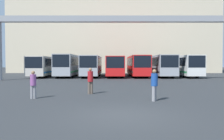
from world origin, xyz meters
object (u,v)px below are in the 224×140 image
(bus_slot_4, at_px, (137,65))
(pedestrian_mid_left, at_px, (90,80))
(bus_slot_3, at_px, (114,65))
(bus_slot_6, at_px, (182,65))
(bus_slot_1, at_px, (69,64))
(bus_slot_2, at_px, (91,65))
(pedestrian_near_center, at_px, (33,84))
(pedestrian_far_center, at_px, (154,84))
(bus_slot_0, at_px, (46,65))
(bus_slot_5, at_px, (159,65))

(bus_slot_4, relative_size, pedestrian_mid_left, 6.64)
(bus_slot_3, xyz_separation_m, bus_slot_6, (10.63, -0.45, 0.07))
(bus_slot_6, bearing_deg, bus_slot_1, 179.52)
(bus_slot_1, distance_m, bus_slot_2, 3.58)
(pedestrian_near_center, bearing_deg, bus_slot_4, -124.78)
(bus_slot_1, xyz_separation_m, bus_slot_6, (17.72, -0.15, -0.07))
(bus_slot_1, bearing_deg, bus_slot_4, -0.60)
(bus_slot_1, bearing_deg, pedestrian_far_center, -68.22)
(bus_slot_1, bearing_deg, bus_slot_3, 2.41)
(pedestrian_far_center, relative_size, pedestrian_mid_left, 0.99)
(bus_slot_0, height_order, bus_slot_4, bus_slot_4)
(bus_slot_1, relative_size, pedestrian_far_center, 6.84)
(bus_slot_0, xyz_separation_m, bus_slot_1, (3.54, 0.60, 0.16))
(bus_slot_2, height_order, bus_slot_4, bus_slot_4)
(pedestrian_far_center, height_order, pedestrian_mid_left, pedestrian_mid_left)
(bus_slot_2, xyz_separation_m, bus_slot_3, (3.54, 0.77, -0.05))
(bus_slot_0, relative_size, bus_slot_6, 0.92)
(pedestrian_mid_left, bearing_deg, pedestrian_far_center, 133.27)
(bus_slot_0, distance_m, bus_slot_4, 14.18)
(bus_slot_5, xyz_separation_m, pedestrian_near_center, (-12.09, -21.69, -0.99))
(bus_slot_3, relative_size, pedestrian_near_center, 7.67)
(bus_slot_1, height_order, bus_slot_6, bus_slot_1)
(bus_slot_2, relative_size, bus_slot_5, 0.91)
(bus_slot_5, bearing_deg, bus_slot_6, -3.32)
(bus_slot_3, distance_m, bus_slot_6, 10.64)
(bus_slot_0, height_order, pedestrian_near_center, bus_slot_0)
(bus_slot_4, relative_size, pedestrian_far_center, 6.71)
(pedestrian_far_center, height_order, pedestrian_near_center, pedestrian_far_center)
(bus_slot_3, xyz_separation_m, bus_slot_5, (7.09, -0.24, 0.10))
(bus_slot_1, relative_size, pedestrian_mid_left, 6.77)
(bus_slot_5, bearing_deg, bus_slot_0, -177.88)
(bus_slot_3, bearing_deg, bus_slot_5, -1.94)
(bus_slot_5, height_order, bus_slot_6, bus_slot_5)
(bus_slot_6, relative_size, pedestrian_mid_left, 6.60)
(bus_slot_1, distance_m, pedestrian_far_center, 24.18)
(bus_slot_2, height_order, pedestrian_mid_left, bus_slot_2)
(bus_slot_6, xyz_separation_m, pedestrian_mid_left, (-12.50, -19.56, -0.90))
(bus_slot_3, distance_m, pedestrian_far_center, 22.83)
(bus_slot_0, xyz_separation_m, bus_slot_6, (21.26, 0.45, 0.09))
(bus_slot_4, height_order, pedestrian_far_center, bus_slot_4)
(bus_slot_4, bearing_deg, pedestrian_far_center, -94.26)
(bus_slot_1, xyz_separation_m, bus_slot_4, (10.63, -0.11, -0.08))
(bus_slot_4, xyz_separation_m, bus_slot_5, (3.54, 0.17, 0.03))
(bus_slot_0, relative_size, pedestrian_near_center, 6.57)
(bus_slot_3, height_order, pedestrian_far_center, bus_slot_3)
(bus_slot_3, height_order, bus_slot_5, bus_slot_5)
(bus_slot_4, distance_m, bus_slot_6, 7.09)
(bus_slot_2, relative_size, pedestrian_far_center, 6.30)
(bus_slot_4, relative_size, bus_slot_5, 0.97)
(pedestrian_mid_left, bearing_deg, bus_slot_6, -133.30)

